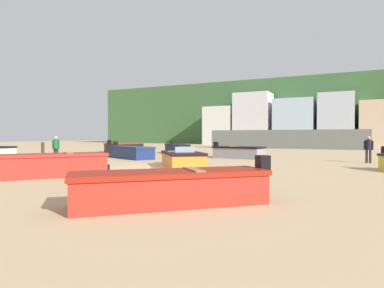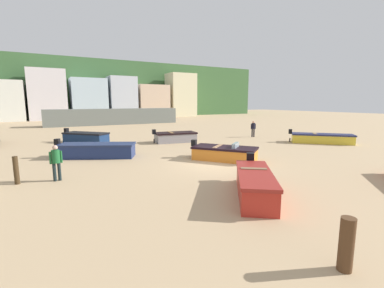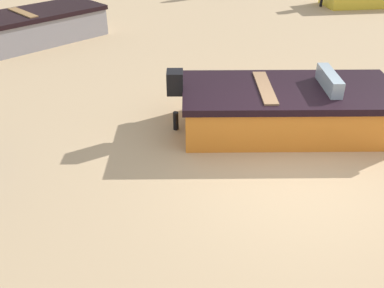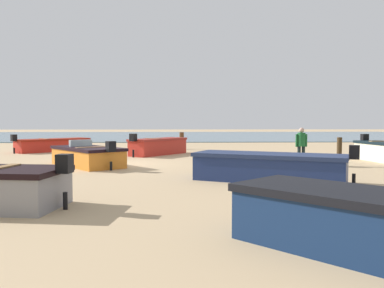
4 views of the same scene
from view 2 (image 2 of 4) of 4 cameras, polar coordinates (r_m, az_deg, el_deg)
name	(u,v)px [view 2 (image 2 of 4)]	position (r m, az deg, el deg)	size (l,w,h in m)	color
ground_plane	(216,164)	(15.18, 5.12, -4.33)	(160.00, 160.00, 0.00)	tan
headland_hill	(79,91)	(78.73, -23.16, 10.47)	(90.00, 32.00, 12.88)	#3A6034
harbor_pier	(115,117)	(43.34, -16.25, 5.67)	(19.89, 2.40, 2.43)	slate
townhouse_far_left	(7,101)	(59.21, -34.88, 7.59)	(5.63, 5.35, 7.31)	silver
townhouse_left	(48,95)	(58.81, -28.59, 9.24)	(6.55, 5.12, 9.63)	silver
townhouse_centre_left	(89,99)	(59.98, -21.32, 9.01)	(6.83, 6.38, 8.20)	#ACC2CF
townhouse_centre	(122,98)	(60.67, -14.77, 9.62)	(5.63, 5.13, 8.84)	#B6BDC9
townhouse_centre_right	(151,101)	(63.53, -8.84, 9.08)	(6.96, 6.86, 7.30)	#CCAE90
townhouse_right	(181,95)	(65.62, -2.41, 10.43)	(6.31, 5.01, 10.18)	beige
boat_orange_0	(225,153)	(16.24, 7.01, -1.96)	(3.70, 4.05, 1.13)	orange
boat_red_1	(255,184)	(10.28, 13.28, -8.32)	(3.34, 3.92, 1.25)	#B5291F
boat_navy_3	(97,150)	(17.96, -19.72, -1.28)	(4.87, 3.46, 1.20)	navy
boat_yellow_5	(322,138)	(25.23, 26.07, 1.09)	(4.47, 4.48, 1.13)	yellow
boat_navy_7	(86,138)	(24.70, -21.82, 1.30)	(3.71, 3.82, 1.21)	navy
boat_grey_8	(175,137)	(23.34, -3.61, 1.50)	(3.94, 2.20, 1.18)	gray
mooring_post_near_water	(346,244)	(6.69, 30.23, -18.14)	(0.30, 0.30, 1.17)	#50341F
mooring_post_mid_beach	(16,170)	(13.66, -33.57, -4.73)	(0.21, 0.21, 1.21)	#3D2C19
beach_walker_foreground	(253,128)	(27.36, 13.01, 3.47)	(0.54, 0.42, 1.62)	#272428
beach_walker_distant	(56,160)	(13.24, -27.17, -3.06)	(0.54, 0.38, 1.62)	black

